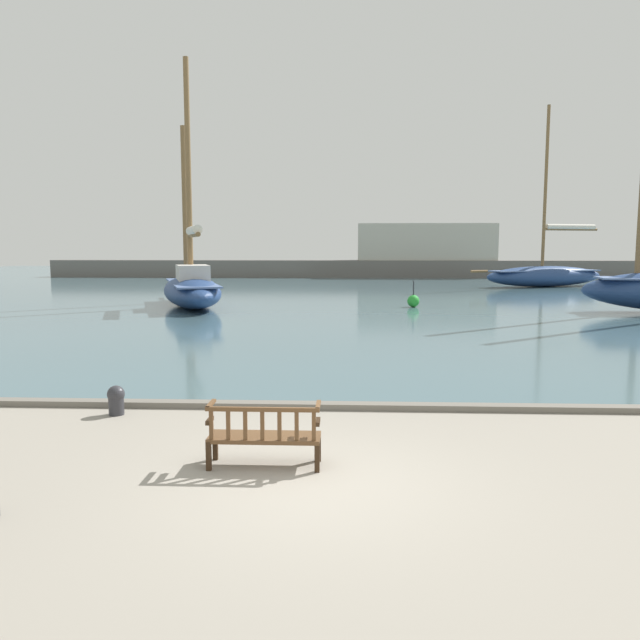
{
  "coord_description": "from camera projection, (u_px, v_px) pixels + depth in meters",
  "views": [
    {
      "loc": [
        0.44,
        -7.96,
        3.16
      ],
      "look_at": [
        -0.37,
        10.0,
        1.0
      ],
      "focal_mm": 35.0,
      "sensor_mm": 36.0,
      "label": 1
    }
  ],
  "objects": [
    {
      "name": "ground_plane",
      "position": [
        314.0,
        484.0,
        8.29
      ],
      "size": [
        160.0,
        160.0,
        0.0
      ],
      "primitive_type": "plane",
      "color": "gray"
    },
    {
      "name": "harbor_water",
      "position": [
        343.0,
        283.0,
        51.93
      ],
      "size": [
        100.0,
        80.0,
        0.08
      ],
      "primitive_type": "cube",
      "color": "#476670",
      "rests_on": "ground"
    },
    {
      "name": "quay_edge_kerb",
      "position": [
        325.0,
        406.0,
        12.1
      ],
      "size": [
        40.0,
        0.3,
        0.12
      ],
      "primitive_type": "cube",
      "color": "slate",
      "rests_on": "ground"
    },
    {
      "name": "park_bench",
      "position": [
        264.0,
        435.0,
        8.9
      ],
      "size": [
        1.6,
        0.53,
        0.92
      ],
      "color": "#322113",
      "rests_on": "ground"
    },
    {
      "name": "sailboat_far_starboard",
      "position": [
        192.0,
        286.0,
        31.22
      ],
      "size": [
        5.58,
        10.71,
        12.15
      ],
      "color": "navy",
      "rests_on": "harbor_water"
    },
    {
      "name": "sailboat_nearest_port",
      "position": [
        545.0,
        274.0,
        46.5
      ],
      "size": [
        10.93,
        5.59,
        13.16
      ],
      "color": "navy",
      "rests_on": "harbor_water"
    },
    {
      "name": "mooring_bollard",
      "position": [
        116.0,
        399.0,
        11.66
      ],
      "size": [
        0.33,
        0.33,
        0.56
      ],
      "color": "#2D2D33",
      "rests_on": "ground"
    },
    {
      "name": "channel_buoy",
      "position": [
        413.0,
        301.0,
        31.17
      ],
      "size": [
        0.61,
        0.61,
        1.31
      ],
      "color": "green",
      "rests_on": "harbor_water"
    },
    {
      "name": "far_breakwater",
      "position": [
        367.0,
        262.0,
        59.79
      ],
      "size": [
        56.59,
        2.4,
        5.21
      ],
      "color": "#66605B",
      "rests_on": "ground"
    }
  ]
}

